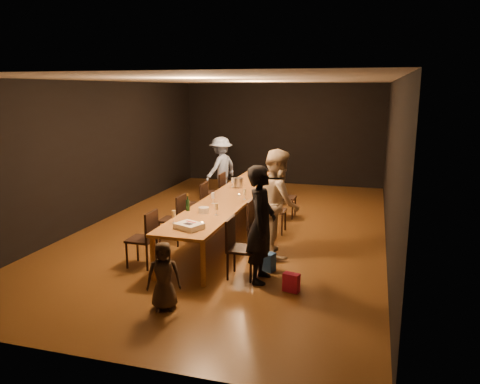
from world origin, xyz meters
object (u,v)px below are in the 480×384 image
(table, at_px, (234,196))
(chair_left_2, at_px, (196,204))
(chair_right_1, at_px, (261,226))
(woman_tan, at_px, (278,203))
(plate_stack, at_px, (204,210))
(child, at_px, (164,276))
(birthday_cake, at_px, (189,226))
(chair_right_0, at_px, (242,248))
(chair_left_0, at_px, (142,239))
(chair_left_1, at_px, (172,219))
(ice_bucket, at_px, (239,183))
(woman_birthday, at_px, (261,224))
(champagne_bottle, at_px, (188,202))
(man_blue, at_px, (221,168))
(chair_left_3, at_px, (215,192))
(chair_right_2, at_px, (275,210))
(chair_right_3, at_px, (286,197))

(table, xyz_separation_m, chair_left_2, (-0.85, 0.00, -0.24))
(chair_right_1, xyz_separation_m, woman_tan, (0.30, -0.03, 0.46))
(table, xyz_separation_m, plate_stack, (-0.06, -1.62, 0.10))
(child, bearing_deg, table, 69.43)
(chair_right_1, xyz_separation_m, birthday_cake, (-0.80, -1.35, 0.33))
(chair_right_0, xyz_separation_m, chair_left_0, (-1.70, 0.00, 0.00))
(chair_left_1, relative_size, ice_bucket, 4.48)
(woman_birthday, bearing_deg, champagne_bottle, 57.39)
(woman_tan, height_order, man_blue, woman_tan)
(chair_left_1, height_order, woman_tan, woman_tan)
(table, relative_size, woman_tan, 3.24)
(chair_right_1, distance_m, chair_left_3, 2.94)
(chair_right_1, height_order, woman_birthday, woman_birthday)
(woman_birthday, bearing_deg, table, 22.76)
(man_blue, bearing_deg, chair_right_1, 49.97)
(chair_right_0, bearing_deg, birthday_cake, -79.22)
(chair_left_3, height_order, champagne_bottle, champagne_bottle)
(man_blue, bearing_deg, champagne_bottle, 32.58)
(chair_right_2, height_order, chair_left_1, same)
(birthday_cake, bearing_deg, chair_left_2, 131.23)
(chair_right_3, relative_size, champagne_bottle, 3.09)
(chair_right_2, relative_size, woman_tan, 0.50)
(child, xyz_separation_m, birthday_cake, (-0.10, 1.14, 0.34))
(champagne_bottle, bearing_deg, child, -75.98)
(chair_right_2, distance_m, ice_bucket, 1.18)
(woman_tan, relative_size, birthday_cake, 3.91)
(woman_tan, distance_m, ice_bucket, 2.20)
(woman_birthday, bearing_deg, ice_bucket, 19.66)
(chair_right_0, height_order, chair_left_2, same)
(chair_left_0, height_order, champagne_bottle, champagne_bottle)
(chair_left_2, bearing_deg, plate_stack, -154.01)
(man_blue, bearing_deg, chair_right_0, 43.97)
(chair_left_2, distance_m, woman_birthday, 3.18)
(chair_left_1, height_order, champagne_bottle, champagne_bottle)
(woman_birthday, xyz_separation_m, woman_tan, (0.00, 1.21, 0.04))
(chair_right_2, distance_m, chair_left_2, 1.70)
(chair_left_0, height_order, chair_left_2, same)
(chair_left_0, bearing_deg, plate_stack, -45.37)
(chair_left_1, bearing_deg, chair_right_3, -35.31)
(chair_left_0, relative_size, woman_tan, 0.50)
(chair_left_0, bearing_deg, table, -19.50)
(table, xyz_separation_m, man_blue, (-1.15, 2.58, 0.11))
(woman_birthday, relative_size, man_blue, 1.09)
(champagne_bottle, bearing_deg, woman_tan, 11.69)
(ice_bucket, bearing_deg, plate_stack, -89.35)
(chair_right_1, bearing_deg, child, -15.64)
(chair_right_2, distance_m, woman_tan, 1.35)
(chair_right_1, relative_size, chair_left_3, 1.00)
(chair_right_0, xyz_separation_m, chair_left_1, (-1.70, 1.20, 0.00))
(chair_right_2, relative_size, chair_left_0, 1.00)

